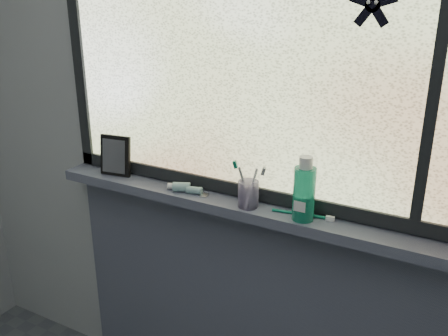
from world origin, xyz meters
The scene contains 13 objects.
wall_back centered at (0.00, 1.30, 1.25)m, with size 3.00×0.01×2.50m, color #9EA3A8.
windowsill centered at (0.00, 1.23, 1.00)m, with size 1.62×0.14×0.04m, color #4B5064.
sill_apron centered at (0.00, 1.29, 0.49)m, with size 1.62×0.02×0.98m, color #4B5064.
window_pane centered at (0.00, 1.28, 1.53)m, with size 1.50×0.01×1.00m, color silver.
frame_bottom centered at (0.00, 1.28, 1.05)m, with size 1.60×0.03×0.05m, color black.
frame_left centered at (-0.78, 1.28, 1.53)m, with size 0.05×0.03×1.10m, color black.
frame_mullion centered at (0.60, 1.28, 1.53)m, with size 0.04×0.03×1.00m, color black.
starfish_sticker centered at (0.40, 1.27, 1.72)m, with size 0.15×0.02×0.15m, color black, non-canonical shape.
vanity_mirror centered at (-0.59, 1.23, 1.10)m, with size 0.14×0.07×0.17m, color black.
toothpaste_tube centered at (-0.22, 1.21, 1.04)m, with size 0.21×0.04×0.04m, color silver, non-canonical shape.
toothbrush_cup centered at (0.04, 1.21, 1.07)m, with size 0.07×0.07×0.10m, color #B6A4D9.
toothbrush_lying centered at (0.23, 1.23, 1.03)m, with size 0.24×0.02×0.02m, color #0C7054, non-canonical shape.
mouthwash_bottle centered at (0.25, 1.21, 1.13)m, with size 0.07×0.07×0.19m, color #21AA85.
Camera 1 is at (0.75, -0.27, 1.78)m, focal length 40.00 mm.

